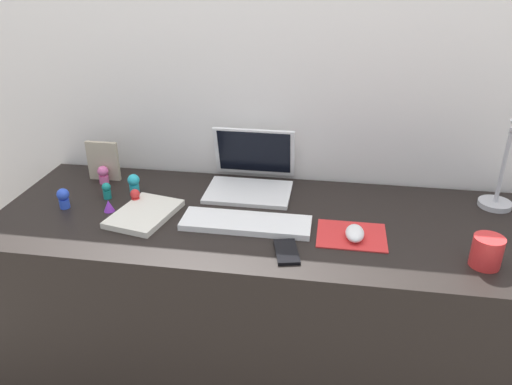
% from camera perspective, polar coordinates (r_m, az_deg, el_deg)
% --- Properties ---
extents(ground_plane, '(6.00, 6.00, 0.00)m').
position_cam_1_polar(ground_plane, '(2.11, 1.04, -20.85)').
color(ground_plane, gray).
extents(back_wall, '(2.99, 0.05, 1.60)m').
position_cam_1_polar(back_wall, '(1.95, 2.75, 3.72)').
color(back_wall, silver).
rests_on(back_wall, ground_plane).
extents(desk, '(1.79, 0.65, 0.74)m').
position_cam_1_polar(desk, '(1.85, 1.13, -12.98)').
color(desk, black).
rests_on(desk, ground_plane).
extents(laptop, '(0.30, 0.27, 0.21)m').
position_cam_1_polar(laptop, '(1.84, -0.55, 2.13)').
color(laptop, white).
rests_on(laptop, desk).
extents(keyboard, '(0.41, 0.13, 0.02)m').
position_cam_1_polar(keyboard, '(1.60, -1.14, -3.47)').
color(keyboard, white).
rests_on(keyboard, desk).
extents(mousepad, '(0.21, 0.17, 0.00)m').
position_cam_1_polar(mousepad, '(1.57, 10.75, -4.79)').
color(mousepad, red).
rests_on(mousepad, desk).
extents(mouse, '(0.06, 0.10, 0.03)m').
position_cam_1_polar(mouse, '(1.55, 11.12, -4.54)').
color(mouse, white).
rests_on(mouse, mousepad).
extents(cell_phone, '(0.09, 0.14, 0.01)m').
position_cam_1_polar(cell_phone, '(1.47, 3.47, -6.70)').
color(cell_phone, black).
rests_on(cell_phone, desk).
extents(desk_lamp, '(0.11, 0.15, 0.32)m').
position_cam_1_polar(desk_lamp, '(1.82, 26.44, 2.51)').
color(desk_lamp, '#B7B7BC').
rests_on(desk_lamp, desk).
extents(notebook_pad, '(0.22, 0.27, 0.02)m').
position_cam_1_polar(notebook_pad, '(1.69, -12.51, -2.36)').
color(notebook_pad, silver).
rests_on(notebook_pad, desk).
extents(picture_frame, '(0.12, 0.02, 0.15)m').
position_cam_1_polar(picture_frame, '(1.98, -16.90, 3.44)').
color(picture_frame, '#B2A58C').
rests_on(picture_frame, desk).
extents(coffee_mug, '(0.08, 0.08, 0.09)m').
position_cam_1_polar(coffee_mug, '(1.53, 24.66, -6.10)').
color(coffee_mug, red).
rests_on(coffee_mug, desk).
extents(toy_figurine_purple, '(0.04, 0.04, 0.04)m').
position_cam_1_polar(toy_figurine_purple, '(1.75, -16.32, -1.44)').
color(toy_figurine_purple, purple).
rests_on(toy_figurine_purple, desk).
extents(toy_figurine_cyan, '(0.04, 0.04, 0.07)m').
position_cam_1_polar(toy_figurine_cyan, '(1.85, -13.66, 1.07)').
color(toy_figurine_cyan, '#28B7CC').
rests_on(toy_figurine_cyan, desk).
extents(toy_figurine_blue, '(0.04, 0.04, 0.07)m').
position_cam_1_polar(toy_figurine_blue, '(1.81, -20.95, -0.54)').
color(toy_figurine_blue, blue).
rests_on(toy_figurine_blue, desk).
extents(toy_figurine_red, '(0.03, 0.03, 0.05)m').
position_cam_1_polar(toy_figurine_red, '(1.77, -13.50, -0.41)').
color(toy_figurine_red, red).
rests_on(toy_figurine_red, desk).
extents(toy_figurine_pink, '(0.04, 0.04, 0.07)m').
position_cam_1_polar(toy_figurine_pink, '(1.96, -16.89, 2.00)').
color(toy_figurine_pink, pink).
rests_on(toy_figurine_pink, desk).
extents(toy_figurine_teal, '(0.03, 0.03, 0.06)m').
position_cam_1_polar(toy_figurine_teal, '(1.84, -16.54, 0.25)').
color(toy_figurine_teal, teal).
rests_on(toy_figurine_teal, desk).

